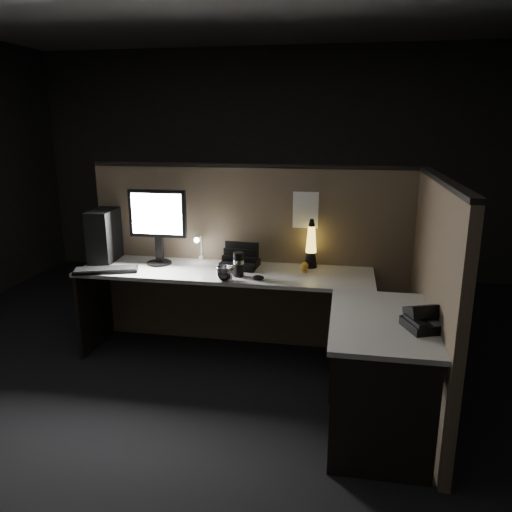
% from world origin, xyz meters
% --- Properties ---
extents(floor, '(6.00, 6.00, 0.00)m').
position_xyz_m(floor, '(0.00, 0.00, 0.00)').
color(floor, black).
rests_on(floor, ground).
extents(room_shell, '(6.00, 6.00, 6.00)m').
position_xyz_m(room_shell, '(0.00, 0.00, 1.62)').
color(room_shell, silver).
rests_on(room_shell, ground).
extents(partition_back, '(2.66, 0.06, 1.50)m').
position_xyz_m(partition_back, '(0.00, 0.93, 0.75)').
color(partition_back, brown).
rests_on(partition_back, ground).
extents(partition_right, '(0.06, 1.66, 1.50)m').
position_xyz_m(partition_right, '(1.33, 0.10, 0.75)').
color(partition_right, brown).
rests_on(partition_right, ground).
extents(desk, '(2.60, 1.60, 0.73)m').
position_xyz_m(desk, '(0.18, 0.25, 0.58)').
color(desk, '#B3B1A9').
rests_on(desk, ground).
extents(pc_tower, '(0.22, 0.42, 0.43)m').
position_xyz_m(pc_tower, '(-1.20, 0.74, 0.94)').
color(pc_tower, black).
rests_on(pc_tower, desk).
extents(monitor, '(0.47, 0.20, 0.61)m').
position_xyz_m(monitor, '(-0.72, 0.70, 1.09)').
color(monitor, black).
rests_on(monitor, desk).
extents(keyboard, '(0.51, 0.31, 0.02)m').
position_xyz_m(keyboard, '(-1.05, 0.40, 0.74)').
color(keyboard, black).
rests_on(keyboard, desk).
extents(mouse, '(0.10, 0.08, 0.03)m').
position_xyz_m(mouse, '(0.15, 0.41, 0.75)').
color(mouse, black).
rests_on(mouse, desk).
extents(clip_lamp, '(0.04, 0.17, 0.22)m').
position_xyz_m(clip_lamp, '(-0.42, 0.82, 0.86)').
color(clip_lamp, white).
rests_on(clip_lamp, desk).
extents(organizer, '(0.30, 0.27, 0.21)m').
position_xyz_m(organizer, '(-0.05, 0.72, 0.78)').
color(organizer, black).
rests_on(organizer, desk).
extents(lava_lamp, '(0.10, 0.10, 0.39)m').
position_xyz_m(lava_lamp, '(0.51, 0.81, 0.89)').
color(lava_lamp, black).
rests_on(lava_lamp, desk).
extents(travel_mug, '(0.08, 0.08, 0.18)m').
position_xyz_m(travel_mug, '(-0.01, 0.47, 0.82)').
color(travel_mug, black).
rests_on(travel_mug, desk).
extents(steel_mug, '(0.18, 0.18, 0.11)m').
position_xyz_m(steel_mug, '(-0.08, 0.34, 0.78)').
color(steel_mug, silver).
rests_on(steel_mug, desk).
extents(figurine, '(0.06, 0.06, 0.06)m').
position_xyz_m(figurine, '(0.47, 0.65, 0.78)').
color(figurine, gold).
rests_on(figurine, desk).
extents(pinned_paper, '(0.20, 0.00, 0.29)m').
position_xyz_m(pinned_paper, '(0.45, 0.90, 1.18)').
color(pinned_paper, white).
rests_on(pinned_paper, partition_back).
extents(desk_phone, '(0.30, 0.29, 0.14)m').
position_xyz_m(desk_phone, '(1.24, -0.29, 0.78)').
color(desk_phone, black).
rests_on(desk_phone, desk).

